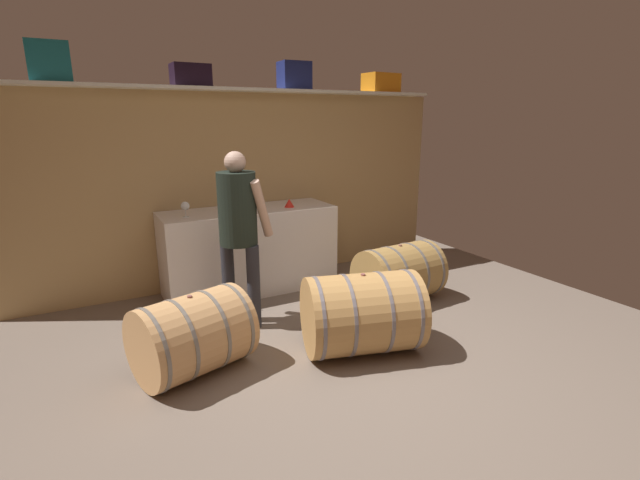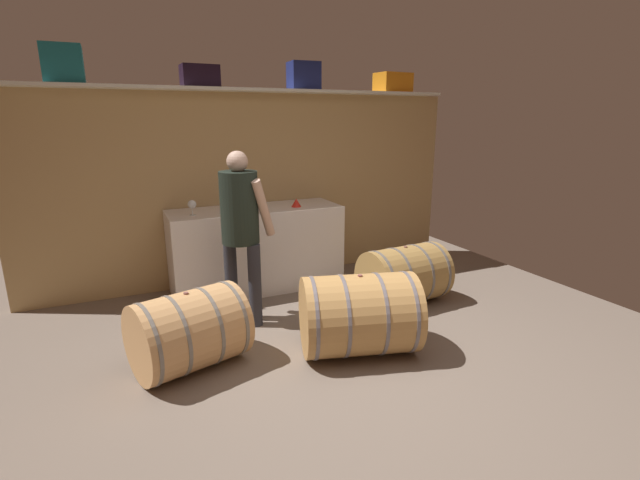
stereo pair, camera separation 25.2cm
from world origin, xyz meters
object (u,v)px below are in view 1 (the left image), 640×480
at_px(wine_glass, 185,206).
at_px(wine_barrel_near, 362,313).
at_px(work_cabinet, 250,250).
at_px(red_funnel, 289,203).
at_px(toolcase_navy, 294,76).
at_px(wine_barrel_far, 399,273).
at_px(wine_barrel_flank, 193,335).
at_px(toolcase_teal, 49,62).
at_px(toolcase_black, 191,75).
at_px(toolcase_orange, 381,83).
at_px(winemaker_pouring, 238,222).
at_px(wine_bottle_amber, 247,200).

height_order(wine_glass, wine_barrel_near, wine_glass).
xyz_separation_m(work_cabinet, wine_glass, (-0.68, -0.09, 0.57)).
bearing_deg(red_funnel, toolcase_navy, 54.49).
xyz_separation_m(wine_barrel_far, wine_barrel_flank, (-2.22, -0.38, 0.00)).
distance_m(toolcase_navy, red_funnel, 1.42).
bearing_deg(wine_barrel_flank, toolcase_teal, 96.39).
bearing_deg(wine_barrel_near, toolcase_black, 126.82).
xyz_separation_m(toolcase_orange, red_funnel, (-1.42, -0.34, -1.32)).
xyz_separation_m(toolcase_black, wine_glass, (-0.22, -0.33, -1.26)).
bearing_deg(wine_barrel_flank, winemaker_pouring, 30.23).
bearing_deg(wine_barrel_near, wine_barrel_far, 52.98).
distance_m(toolcase_black, wine_barrel_near, 2.90).
xyz_separation_m(toolcase_navy, wine_glass, (-1.36, -0.33, -1.30)).
relative_size(wine_glass, red_funnel, 1.41).
distance_m(work_cabinet, red_funnel, 0.68).
bearing_deg(wine_glass, red_funnel, -0.66).
height_order(toolcase_orange, wine_glass, toolcase_orange).
height_order(toolcase_navy, red_funnel, toolcase_navy).
bearing_deg(wine_barrel_flank, toolcase_black, 56.53).
xyz_separation_m(toolcase_black, red_funnel, (0.90, -0.34, -1.32)).
relative_size(toolcase_teal, red_funnel, 3.07).
xyz_separation_m(wine_bottle_amber, winemaker_pouring, (-0.29, -0.60, -0.08)).
xyz_separation_m(work_cabinet, wine_bottle_amber, (-0.08, -0.21, 0.60)).
height_order(work_cabinet, winemaker_pouring, winemaker_pouring).
distance_m(toolcase_navy, wine_bottle_amber, 1.54).
distance_m(toolcase_teal, toolcase_navy, 2.36).
bearing_deg(wine_barrel_flank, toolcase_navy, 28.90).
bearing_deg(wine_barrel_flank, work_cabinet, 39.52).
xyz_separation_m(toolcase_orange, wine_barrel_flank, (-2.84, -1.67, -1.98)).
relative_size(toolcase_orange, winemaker_pouring, 0.26).
height_order(toolcase_orange, wine_barrel_near, toolcase_orange).
height_order(red_funnel, winemaker_pouring, winemaker_pouring).
bearing_deg(wine_barrel_far, toolcase_teal, 151.75).
bearing_deg(toolcase_navy, red_funnel, -122.77).
bearing_deg(work_cabinet, toolcase_black, 153.14).
xyz_separation_m(wine_bottle_amber, wine_barrel_flank, (-0.89, -1.23, -0.75)).
relative_size(toolcase_teal, wine_glass, 2.17).
distance_m(wine_barrel_flank, winemaker_pouring, 1.10).
bearing_deg(wine_barrel_flank, toolcase_orange, 14.16).
bearing_deg(wine_glass, wine_barrel_flank, -102.30).
bearing_deg(toolcase_black, wine_glass, -125.68).
bearing_deg(wine_barrel_near, toolcase_navy, 95.25).
distance_m(toolcase_black, wine_bottle_amber, 1.35).
height_order(wine_barrel_far, wine_barrel_flank, wine_barrel_flank).
xyz_separation_m(toolcase_orange, work_cabinet, (-1.86, -0.23, -1.83)).
bearing_deg(toolcase_navy, wine_glass, -163.78).
relative_size(toolcase_navy, wine_bottle_amber, 1.00).
distance_m(toolcase_orange, work_cabinet, 2.62).
bearing_deg(toolcase_orange, wine_barrel_flank, -153.62).
bearing_deg(wine_glass, winemaker_pouring, -66.74).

